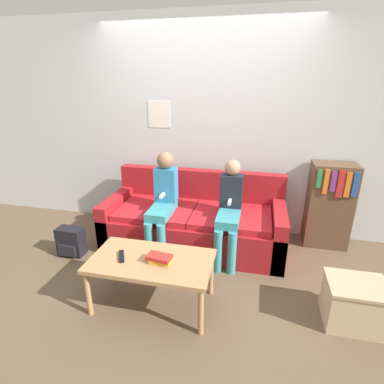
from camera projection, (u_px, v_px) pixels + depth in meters
name	position (u px, v px, depth m)	size (l,w,h in m)	color
ground_plane	(183.00, 269.00, 3.14)	(10.00, 10.00, 0.00)	brown
wall_back	(204.00, 128.00, 3.68)	(8.00, 0.06, 2.60)	silver
couch	(195.00, 222.00, 3.56)	(2.05, 0.88, 0.82)	maroon
coffee_table	(151.00, 264.00, 2.52)	(1.03, 0.56, 0.45)	#AD7F51
person_left	(163.00, 198.00, 3.32)	(0.24, 0.59, 1.12)	teal
person_right	(230.00, 207.00, 3.17)	(0.24, 0.59, 1.08)	teal
tv_remote	(122.00, 256.00, 2.53)	(0.11, 0.17, 0.02)	black
book_stack	(160.00, 259.00, 2.45)	(0.21, 0.14, 0.06)	gold
bookshelf	(329.00, 205.00, 3.46)	(0.48, 0.33, 1.00)	brown
storage_box	(354.00, 303.00, 2.39)	(0.45, 0.38, 0.38)	#CCB284
backpack	(71.00, 242.00, 3.35)	(0.28, 0.19, 0.32)	black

